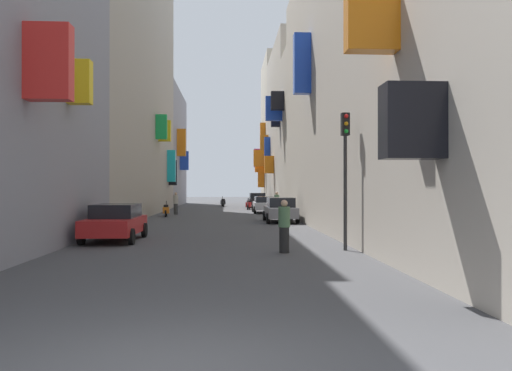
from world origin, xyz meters
name	(u,v)px	position (x,y,z in m)	size (l,w,h in m)	color
ground_plane	(219,216)	(0.00, 30.00, 0.00)	(140.00, 140.00, 0.00)	#424244
building_left_mid_a	(113,70)	(-8.00, 31.41, 10.89)	(6.98, 26.61, 21.79)	#9E9384
building_left_mid_b	(155,148)	(-7.99, 52.35, 6.70)	(6.99, 15.29, 13.39)	gray
building_right_near	(396,59)	(8.00, 15.38, 7.72)	(7.33, 30.78, 15.45)	#B2A899
building_right_mid_a	(320,133)	(7.98, 32.85, 6.41)	(7.35, 4.14, 12.80)	#B2A899
building_right_mid_b	(303,129)	(7.99, 42.20, 7.91)	(6.91, 14.55, 15.82)	#B2A899
building_right_mid_c	(288,132)	(7.98, 54.73, 8.94)	(7.39, 10.53, 17.92)	#BCB29E
parked_car_black	(257,200)	(3.63, 45.14, 0.79)	(1.94, 4.47, 1.52)	black
parked_car_silver	(264,204)	(3.59, 34.70, 0.72)	(1.84, 4.46, 1.34)	#B7B7BC
parked_car_red	(116,221)	(-3.76, 13.99, 0.76)	(1.99, 4.11, 1.44)	#B21E1E
parked_car_grey	(280,209)	(3.82, 23.93, 0.77)	(1.90, 4.30, 1.48)	slate
scooter_black	(223,202)	(0.04, 47.80, 0.46)	(0.57, 1.79, 1.13)	black
scooter_red	(249,205)	(2.55, 40.50, 0.46)	(0.61, 1.82, 1.13)	red
scooter_orange	(166,210)	(-3.83, 29.88, 0.46)	(0.54, 1.96, 1.13)	orange
pedestrian_crossing	(176,203)	(-3.41, 32.43, 0.86)	(0.49, 0.49, 1.72)	#363636
pedestrian_near_left	(277,204)	(4.22, 30.19, 0.89)	(0.51, 0.51, 1.78)	#333333
pedestrian_near_right	(284,226)	(2.48, 10.11, 0.85)	(0.42, 0.42, 1.70)	black
traffic_light_near_corner	(345,157)	(4.59, 10.57, 3.10)	(0.26, 0.34, 4.59)	#2D2D2D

